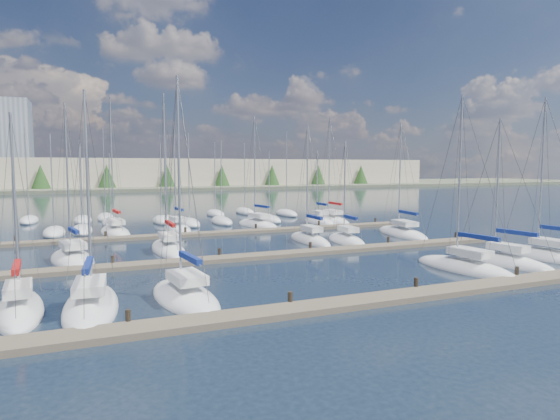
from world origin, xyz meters
name	(u,v)px	position (x,y,z in m)	size (l,w,h in m)	color
ground	(176,210)	(0.00, 60.00, 0.00)	(400.00, 400.00, 0.00)	#1B2837
dock_near	(366,301)	(0.00, 2.01, 0.15)	(44.00, 1.93, 1.10)	#6B5E4C
dock_mid	(271,255)	(0.00, 16.01, 0.15)	(44.00, 1.93, 1.10)	#6B5E4C
dock_far	(224,233)	(0.00, 30.01, 0.15)	(44.00, 1.93, 1.10)	#6B5E4C
sailboat_l	(347,241)	(9.47, 20.10, 0.18)	(2.71, 6.83, 10.51)	white
sailboat_f	(502,262)	(15.07, 6.80, 0.18)	(3.54, 8.25, 11.62)	white
sailboat_c	(185,297)	(-8.77, 6.35, 0.18)	(3.81, 7.96, 12.88)	white
sailboat_o	(177,229)	(-4.13, 34.99, 0.19)	(3.20, 7.12, 13.13)	white
sailboat_r	(331,220)	(16.44, 35.95, 0.19)	(2.96, 9.13, 14.67)	white
sailboat_a	(20,310)	(-16.82, 7.13, 0.18)	(2.77, 7.41, 10.69)	white
sailboat_b	(91,306)	(-13.54, 6.51, 0.17)	(3.27, 8.77, 11.91)	white
sailboat_m	(402,233)	(17.50, 22.12, 0.17)	(4.05, 9.48, 12.70)	white
sailboat_h	(72,259)	(-14.77, 20.23, 0.18)	(4.39, 8.04, 12.88)	white
sailboat_e	(464,268)	(10.91, 6.30, 0.18)	(3.73, 8.43, 13.01)	white
sailboat_i	(168,249)	(-7.21, 21.98, 0.19)	(2.67, 8.85, 14.33)	white
sailboat_n	(115,232)	(-10.87, 35.05, 0.19)	(3.71, 9.07, 15.71)	white
sailboat_p	(258,225)	(5.76, 35.23, 0.18)	(4.14, 8.75, 14.19)	white
sailboat_k	(310,240)	(6.35, 21.79, 0.19)	(2.21, 7.88, 12.14)	white
sailboat_g	(546,256)	(20.07, 7.13, 0.18)	(3.54, 8.26, 13.45)	white
sailboat_q	(319,221)	(14.34, 35.45, 0.18)	(2.46, 6.80, 10.18)	white
distant_boats	(164,220)	(-4.34, 43.76, 0.29)	(36.93, 20.75, 13.30)	#9EA0A5
shoreline	(88,166)	(-13.29, 149.77, 7.44)	(400.00, 60.00, 38.00)	#666B51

